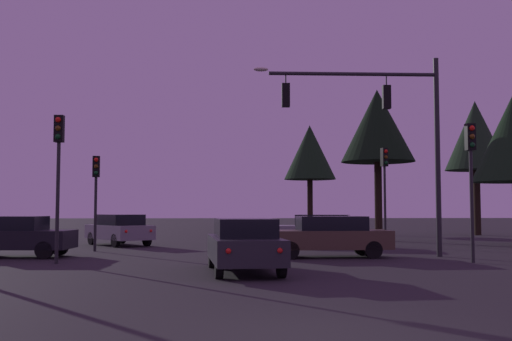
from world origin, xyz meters
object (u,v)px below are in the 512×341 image
(traffic_signal_mast_arm, at_px, (386,120))
(car_parked_lot, at_px, (321,230))
(car_nearside_lane, at_px, (244,244))
(tree_left_far, at_px, (476,136))
(tree_right_cluster, at_px, (310,153))
(traffic_light_median, at_px, (58,159))
(tree_center_horizon, at_px, (377,126))
(traffic_light_corner_right, at_px, (471,164))
(traffic_light_corner_left, at_px, (385,177))
(car_crossing_left, at_px, (16,236))
(car_crossing_right, at_px, (328,236))
(car_far_lane, at_px, (119,229))
(traffic_light_far_side, at_px, (96,183))

(traffic_signal_mast_arm, height_order, car_parked_lot, traffic_signal_mast_arm)
(traffic_signal_mast_arm, distance_m, car_nearside_lane, 8.80)
(traffic_signal_mast_arm, xyz_separation_m, tree_left_far, (11.34, 17.90, 1.67))
(tree_left_far, bearing_deg, car_parked_lot, -137.22)
(car_nearside_lane, relative_size, tree_right_cluster, 0.55)
(traffic_light_median, xyz_separation_m, tree_left_far, (22.97, 20.07, 3.40))
(traffic_light_median, xyz_separation_m, car_parked_lot, (10.09, 8.16, -2.64))
(car_nearside_lane, distance_m, tree_center_horizon, 19.37)
(traffic_light_corner_right, distance_m, traffic_light_median, 13.78)
(traffic_light_corner_left, distance_m, traffic_light_median, 15.92)
(traffic_light_corner_left, bearing_deg, car_crossing_left, -159.17)
(traffic_light_corner_left, xyz_separation_m, traffic_light_corner_right, (0.41, -9.12, -0.07))
(tree_right_cluster, bearing_deg, traffic_light_corner_left, -86.20)
(tree_right_cluster, bearing_deg, traffic_light_corner_right, -86.62)
(traffic_light_median, xyz_separation_m, car_crossing_right, (9.37, 2.10, -2.64))
(car_parked_lot, relative_size, tree_right_cluster, 0.59)
(tree_left_far, bearing_deg, traffic_signal_mast_arm, -122.35)
(tree_left_far, distance_m, tree_right_cluster, 12.16)
(traffic_light_corner_right, bearing_deg, traffic_signal_mast_arm, 129.28)
(traffic_signal_mast_arm, xyz_separation_m, traffic_light_corner_left, (1.73, 6.50, -1.81))
(traffic_light_median, bearing_deg, car_far_lane, 87.82)
(traffic_light_far_side, bearing_deg, car_parked_lot, 13.75)
(car_crossing_right, distance_m, tree_left_far, 23.34)
(car_crossing_right, height_order, car_far_lane, same)
(traffic_signal_mast_arm, relative_size, car_far_lane, 1.72)
(car_crossing_left, relative_size, car_far_lane, 0.95)
(traffic_light_far_side, bearing_deg, traffic_signal_mast_arm, -16.96)
(traffic_signal_mast_arm, distance_m, car_far_lane, 14.28)
(car_crossing_left, distance_m, car_far_lane, 7.52)
(traffic_light_corner_left, distance_m, car_crossing_left, 16.87)
(car_crossing_right, bearing_deg, tree_left_far, 52.90)
(car_nearside_lane, height_order, tree_left_far, tree_left_far)
(traffic_signal_mast_arm, xyz_separation_m, car_crossing_left, (-13.85, 0.57, -4.37))
(car_far_lane, distance_m, tree_left_far, 25.55)
(car_crossing_left, bearing_deg, traffic_light_median, -50.84)
(car_crossing_right, bearing_deg, car_parked_lot, 83.19)
(traffic_light_corner_right, bearing_deg, car_nearside_lane, -161.53)
(car_crossing_left, bearing_deg, car_nearside_lane, -34.91)
(traffic_light_median, bearing_deg, tree_center_horizon, 43.34)
(traffic_light_corner_right, xyz_separation_m, car_parked_lot, (-3.68, 8.61, -2.49))
(car_nearside_lane, bearing_deg, car_far_lane, 113.83)
(traffic_light_corner_right, height_order, tree_center_horizon, tree_center_horizon)
(car_parked_lot, bearing_deg, tree_left_far, 42.78)
(car_nearside_lane, bearing_deg, traffic_light_median, 153.33)
(traffic_light_corner_right, relative_size, car_parked_lot, 0.96)
(tree_right_cluster, bearing_deg, traffic_signal_mast_arm, -91.45)
(traffic_light_corner_right, bearing_deg, car_far_lane, 142.59)
(car_crossing_left, distance_m, tree_left_far, 31.17)
(traffic_light_median, bearing_deg, traffic_light_corner_right, -1.87)
(traffic_light_far_side, xyz_separation_m, tree_left_far, (22.92, 14.37, 3.96))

